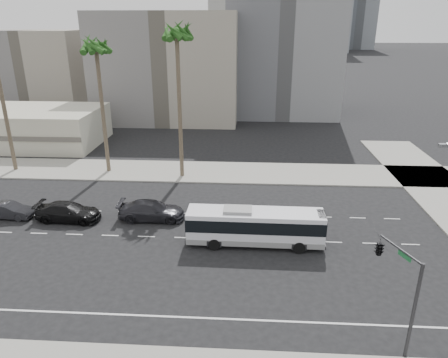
# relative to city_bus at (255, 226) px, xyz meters

# --- Properties ---
(ground) EXTENTS (700.00, 700.00, 0.00)m
(ground) POSITION_rel_city_bus_xyz_m (-2.78, 0.62, -1.59)
(ground) COLOR black
(ground) RESTS_ON ground
(sidewalk_north) EXTENTS (120.00, 7.00, 0.15)m
(sidewalk_north) POSITION_rel_city_bus_xyz_m (-2.78, 16.12, -1.52)
(sidewalk_north) COLOR gray
(sidewalk_north) RESTS_ON ground
(commercial_low) EXTENTS (22.00, 12.16, 5.00)m
(commercial_low) POSITION_rel_city_bus_xyz_m (-32.78, 26.61, 0.91)
(commercial_low) COLOR #BDB8A2
(commercial_low) RESTS_ON ground
(midrise_beige_west) EXTENTS (24.00, 18.00, 18.00)m
(midrise_beige_west) POSITION_rel_city_bus_xyz_m (-14.78, 45.62, 7.41)
(midrise_beige_west) COLOR gray
(midrise_beige_west) RESTS_ON ground
(midrise_gray_center) EXTENTS (20.00, 20.00, 26.00)m
(midrise_gray_center) POSITION_rel_city_bus_xyz_m (5.22, 52.62, 11.41)
(midrise_gray_center) COLOR slate
(midrise_gray_center) RESTS_ON ground
(midrise_beige_far) EXTENTS (18.00, 16.00, 15.00)m
(midrise_beige_far) POSITION_rel_city_bus_xyz_m (-40.78, 50.62, 5.91)
(midrise_beige_far) COLOR gray
(midrise_beige_far) RESTS_ON ground
(city_bus) EXTENTS (10.58, 2.59, 3.03)m
(city_bus) POSITION_rel_city_bus_xyz_m (0.00, 0.00, 0.00)
(city_bus) COLOR silver
(city_bus) RESTS_ON ground
(car_a) EXTENTS (2.49, 5.85, 1.68)m
(car_a) POSITION_rel_city_bus_xyz_m (-9.02, 3.81, -0.75)
(car_a) COLOR #28282D
(car_a) RESTS_ON ground
(car_b) EXTENTS (2.48, 5.67, 1.62)m
(car_b) POSITION_rel_city_bus_xyz_m (-16.25, 3.16, -0.78)
(car_b) COLOR black
(car_b) RESTS_ON ground
(car_c) EXTENTS (1.70, 4.36, 1.41)m
(car_c) POSITION_rel_city_bus_xyz_m (-21.75, 3.32, -0.88)
(car_c) COLOR black
(car_c) RESTS_ON ground
(traffic_signal) EXTENTS (2.61, 3.64, 5.69)m
(traffic_signal) POSITION_rel_city_bus_xyz_m (6.70, -8.75, 3.15)
(traffic_signal) COLOR #262628
(traffic_signal) RESTS_ON ground
(palm_near) EXTENTS (4.91, 4.91, 16.52)m
(palm_near) POSITION_rel_city_bus_xyz_m (-8.02, 14.58, 13.38)
(palm_near) COLOR brown
(palm_near) RESTS_ON ground
(palm_mid) EXTENTS (4.90, 4.90, 15.13)m
(palm_mid) POSITION_rel_city_bus_xyz_m (-16.82, 15.70, 12.02)
(palm_mid) COLOR brown
(palm_mid) RESTS_ON ground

